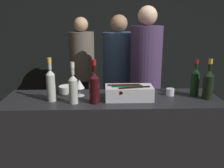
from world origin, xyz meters
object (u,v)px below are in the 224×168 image
(bowl_white, at_px, (67,89))
(person_grey_polo, at_px, (82,68))
(champagne_bottle, at_px, (208,83))
(person_in_hoodie, at_px, (119,76))
(white_wine_bottle, at_px, (73,87))
(candle_votive, at_px, (170,92))
(ice_bin_with_bottles, at_px, (129,92))
(wine_glass, at_px, (79,84))
(person_blond_tee, at_px, (145,77))
(red_wine_bottle_burgundy, at_px, (195,81))
(rose_wine_bottle, at_px, (51,84))
(red_wine_bottle_tall, at_px, (94,86))

(bowl_white, xyz_separation_m, person_grey_polo, (0.02, 1.43, -0.09))
(champagne_bottle, xyz_separation_m, person_grey_polo, (-1.22, 1.66, -0.19))
(person_in_hoodie, bearing_deg, white_wine_bottle, -46.17)
(candle_votive, xyz_separation_m, white_wine_bottle, (-0.85, -0.19, 0.11))
(ice_bin_with_bottles, bearing_deg, wine_glass, 165.19)
(candle_votive, relative_size, person_blond_tee, 0.04)
(white_wine_bottle, distance_m, red_wine_bottle_burgundy, 1.08)
(ice_bin_with_bottles, bearing_deg, rose_wine_bottle, -178.20)
(person_in_hoodie, bearing_deg, person_blond_tee, 13.25)
(wine_glass, relative_size, person_grey_polo, 0.09)
(wine_glass, distance_m, rose_wine_bottle, 0.26)
(champagne_bottle, distance_m, red_wine_bottle_burgundy, 0.13)
(person_in_hoodie, bearing_deg, bowl_white, -57.41)
(person_grey_polo, bearing_deg, wine_glass, -117.03)
(person_grey_polo, bearing_deg, red_wine_bottle_burgundy, -84.75)
(wine_glass, bearing_deg, red_wine_bottle_burgundy, -1.17)
(red_wine_bottle_tall, height_order, person_grey_polo, person_grey_polo)
(red_wine_bottle_tall, bearing_deg, white_wine_bottle, -179.20)
(rose_wine_bottle, bearing_deg, person_grey_polo, 86.01)
(red_wine_bottle_tall, bearing_deg, rose_wine_bottle, 170.26)
(ice_bin_with_bottles, relative_size, bowl_white, 2.64)
(champagne_bottle, distance_m, person_blond_tee, 0.84)
(person_grey_polo, bearing_deg, person_blond_tee, -80.44)
(candle_votive, height_order, person_grey_polo, person_grey_polo)
(ice_bin_with_bottles, distance_m, white_wine_bottle, 0.47)
(person_grey_polo, bearing_deg, candle_votive, -90.17)
(person_grey_polo, bearing_deg, champagne_bottle, -84.66)
(white_wine_bottle, xyz_separation_m, person_grey_polo, (-0.08, 1.73, -0.19))
(champagne_bottle, xyz_separation_m, person_in_hoodie, (-0.70, 1.08, -0.18))
(wine_glass, bearing_deg, champagne_bottle, -6.26)
(rose_wine_bottle, xyz_separation_m, person_in_hoodie, (0.63, 1.09, -0.20))
(bowl_white, height_order, red_wine_bottle_burgundy, red_wine_bottle_burgundy)
(ice_bin_with_bottles, xyz_separation_m, white_wine_bottle, (-0.46, -0.09, 0.07))
(person_in_hoodie, distance_m, person_grey_polo, 0.77)
(wine_glass, xyz_separation_m, red_wine_bottle_burgundy, (1.03, -0.02, 0.03))
(rose_wine_bottle, xyz_separation_m, person_blond_tee, (0.92, 0.74, -0.13))
(bowl_white, xyz_separation_m, wine_glass, (0.13, -0.10, 0.07))
(rose_wine_bottle, bearing_deg, candle_votive, 6.67)
(candle_votive, bearing_deg, red_wine_bottle_tall, -164.79)
(candle_votive, xyz_separation_m, person_blond_tee, (-0.12, 0.61, -0.01))
(red_wine_bottle_tall, xyz_separation_m, person_blond_tee, (0.55, 0.80, -0.12))
(bowl_white, bearing_deg, candle_votive, -6.98)
(red_wine_bottle_tall, bearing_deg, wine_glass, 125.53)
(candle_votive, height_order, rose_wine_bottle, rose_wine_bottle)
(red_wine_bottle_burgundy, bearing_deg, champagne_bottle, -52.34)
(red_wine_bottle_tall, xyz_separation_m, white_wine_bottle, (-0.17, -0.00, -0.01))
(red_wine_bottle_burgundy, height_order, person_blond_tee, person_blond_tee)
(rose_wine_bottle, height_order, white_wine_bottle, rose_wine_bottle)
(rose_wine_bottle, xyz_separation_m, red_wine_bottle_burgundy, (1.26, 0.11, -0.02))
(champagne_bottle, relative_size, person_in_hoodie, 0.21)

